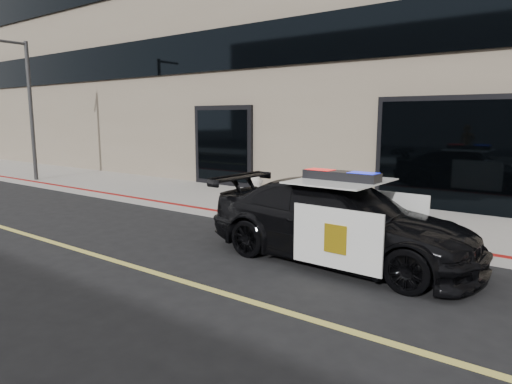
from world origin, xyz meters
The scene contains 5 objects.
ground centered at (0.00, 0.00, 0.00)m, with size 120.00×120.00×0.00m, color black.
sidewalk_n centered at (0.00, 5.25, 0.07)m, with size 60.00×3.50×0.15m, color gray.
police_car centered at (-1.45, 2.28, 0.67)m, with size 2.20×4.65×1.50m.
fire_hydrant centered at (-4.78, 4.42, 0.56)m, with size 0.40×0.55×0.88m.
street_light centered at (-14.29, 3.84, 2.81)m, with size 0.13×1.22×4.81m.
Camera 1 is at (1.83, -4.44, 2.35)m, focal length 32.00 mm.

